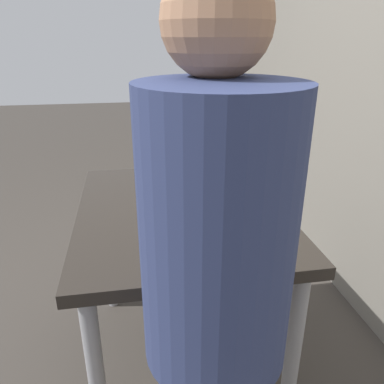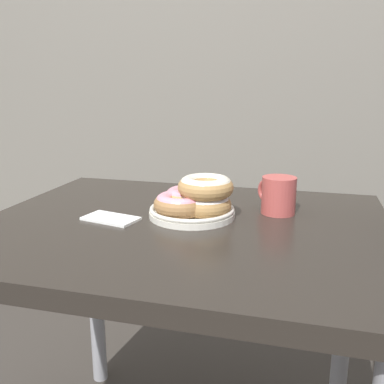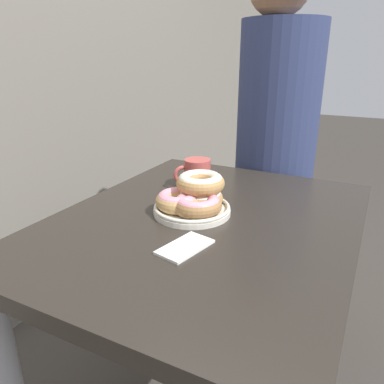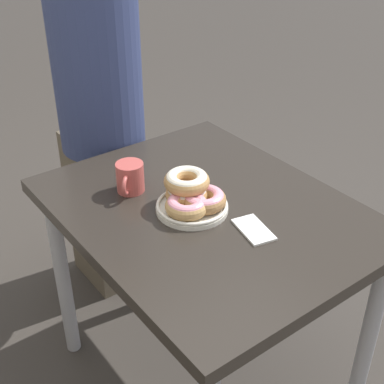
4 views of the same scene
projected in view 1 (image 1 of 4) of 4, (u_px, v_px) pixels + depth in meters
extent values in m
plane|color=#38332D|center=(141.00, 360.00, 1.63)|extent=(14.00, 14.00, 0.00)
cube|color=#28231E|center=(180.00, 212.00, 1.38)|extent=(0.92, 0.73, 0.04)
cylinder|color=#99999E|center=(108.00, 248.00, 1.84)|extent=(0.05, 0.05, 0.68)
cylinder|color=#99999E|center=(228.00, 237.00, 1.93)|extent=(0.05, 0.05, 0.68)
cylinder|color=#99999E|center=(292.00, 359.00, 1.20)|extent=(0.05, 0.05, 0.68)
cylinder|color=silver|center=(192.00, 205.00, 1.37)|extent=(0.20, 0.20, 0.01)
torus|color=silver|center=(192.00, 202.00, 1.37)|extent=(0.20, 0.20, 0.01)
torus|color=#B2844C|center=(192.00, 202.00, 1.33)|extent=(0.17, 0.17, 0.04)
torus|color=white|center=(192.00, 201.00, 1.33)|extent=(0.16, 0.16, 0.03)
torus|color=tan|center=(199.00, 196.00, 1.38)|extent=(0.17, 0.17, 0.04)
torus|color=pink|center=(199.00, 194.00, 1.38)|extent=(0.16, 0.16, 0.03)
torus|color=#9E7042|center=(184.00, 196.00, 1.37)|extent=(0.13, 0.13, 0.04)
torus|color=pink|center=(184.00, 195.00, 1.37)|extent=(0.12, 0.12, 0.03)
torus|color=#B2844C|center=(192.00, 192.00, 1.31)|extent=(0.18, 0.18, 0.04)
torus|color=silver|center=(192.00, 190.00, 1.31)|extent=(0.17, 0.17, 0.03)
cylinder|color=#B74C47|center=(227.00, 218.00, 1.19)|extent=(0.08, 0.08, 0.09)
cylinder|color=#382114|center=(228.00, 207.00, 1.18)|extent=(0.07, 0.07, 0.00)
torus|color=#B74C47|center=(234.00, 213.00, 1.23)|extent=(0.05, 0.05, 0.06)
cylinder|color=navy|center=(218.00, 234.00, 0.72)|extent=(0.30, 0.30, 0.57)
sphere|color=#A37556|center=(217.00, 21.00, 0.65)|extent=(0.20, 0.20, 0.20)
cube|color=white|center=(167.00, 190.00, 1.52)|extent=(0.14, 0.09, 0.01)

